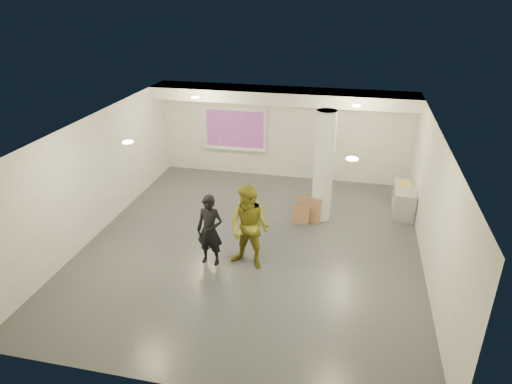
% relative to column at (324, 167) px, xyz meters
% --- Properties ---
extents(floor, '(8.00, 9.00, 0.01)m').
position_rel_column_xyz_m(floor, '(-1.50, -1.80, -1.50)').
color(floor, '#393C41').
rests_on(floor, ground).
extents(ceiling, '(8.00, 9.00, 0.01)m').
position_rel_column_xyz_m(ceiling, '(-1.50, -1.80, 1.50)').
color(ceiling, white).
rests_on(ceiling, floor).
extents(wall_back, '(8.00, 0.01, 3.00)m').
position_rel_column_xyz_m(wall_back, '(-1.50, 2.70, 0.00)').
color(wall_back, silver).
rests_on(wall_back, floor).
extents(wall_front, '(8.00, 0.01, 3.00)m').
position_rel_column_xyz_m(wall_front, '(-1.50, -6.30, 0.00)').
color(wall_front, silver).
rests_on(wall_front, floor).
extents(wall_left, '(0.01, 9.00, 3.00)m').
position_rel_column_xyz_m(wall_left, '(-5.50, -1.80, 0.00)').
color(wall_left, silver).
rests_on(wall_left, floor).
extents(wall_right, '(0.01, 9.00, 3.00)m').
position_rel_column_xyz_m(wall_right, '(2.50, -1.80, 0.00)').
color(wall_right, silver).
rests_on(wall_right, floor).
extents(soffit_band, '(8.00, 1.10, 0.36)m').
position_rel_column_xyz_m(soffit_band, '(-1.50, 2.15, 1.32)').
color(soffit_band, silver).
rests_on(soffit_band, ceiling).
extents(downlight_nw, '(0.22, 0.22, 0.02)m').
position_rel_column_xyz_m(downlight_nw, '(-3.70, 0.70, 1.48)').
color(downlight_nw, '#FFCD94').
rests_on(downlight_nw, ceiling).
extents(downlight_ne, '(0.22, 0.22, 0.02)m').
position_rel_column_xyz_m(downlight_ne, '(0.70, 0.70, 1.48)').
color(downlight_ne, '#FFCD94').
rests_on(downlight_ne, ceiling).
extents(downlight_sw, '(0.22, 0.22, 0.02)m').
position_rel_column_xyz_m(downlight_sw, '(-3.70, -3.30, 1.48)').
color(downlight_sw, '#FFCD94').
rests_on(downlight_sw, ceiling).
extents(downlight_se, '(0.22, 0.22, 0.02)m').
position_rel_column_xyz_m(downlight_se, '(0.70, -3.30, 1.48)').
color(downlight_se, '#FFCD94').
rests_on(downlight_se, ceiling).
extents(column, '(0.52, 0.52, 3.00)m').
position_rel_column_xyz_m(column, '(0.00, 0.00, 0.00)').
color(column, white).
rests_on(column, floor).
extents(projection_screen, '(2.10, 0.13, 1.42)m').
position_rel_column_xyz_m(projection_screen, '(-3.10, 2.65, 0.03)').
color(projection_screen, white).
rests_on(projection_screen, wall_back).
extents(credenza, '(0.60, 1.35, 0.78)m').
position_rel_column_xyz_m(credenza, '(2.22, 0.81, -1.11)').
color(credenza, gray).
rests_on(credenza, floor).
extents(papers_stack, '(0.31, 0.36, 0.02)m').
position_rel_column_xyz_m(papers_stack, '(2.26, 0.97, -0.71)').
color(papers_stack, silver).
rests_on(papers_stack, credenza).
extents(postit_pad, '(0.30, 0.37, 0.03)m').
position_rel_column_xyz_m(postit_pad, '(2.21, 1.03, -0.71)').
color(postit_pad, yellow).
rests_on(postit_pad, credenza).
extents(cardboard_back, '(0.65, 0.31, 0.69)m').
position_rel_column_xyz_m(cardboard_back, '(-0.29, -0.28, -1.16)').
color(cardboard_back, '#8F6445').
rests_on(cardboard_back, floor).
extents(cardboard_front, '(0.46, 0.18, 0.50)m').
position_rel_column_xyz_m(cardboard_front, '(-0.49, -0.45, -1.25)').
color(cardboard_front, '#8F6445').
rests_on(cardboard_front, floor).
extents(woman, '(0.64, 0.45, 1.68)m').
position_rel_column_xyz_m(woman, '(-2.26, -2.75, -0.66)').
color(woman, black).
rests_on(woman, floor).
extents(man, '(1.11, 0.96, 1.96)m').
position_rel_column_xyz_m(man, '(-1.36, -2.69, -0.52)').
color(man, olive).
rests_on(man, floor).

